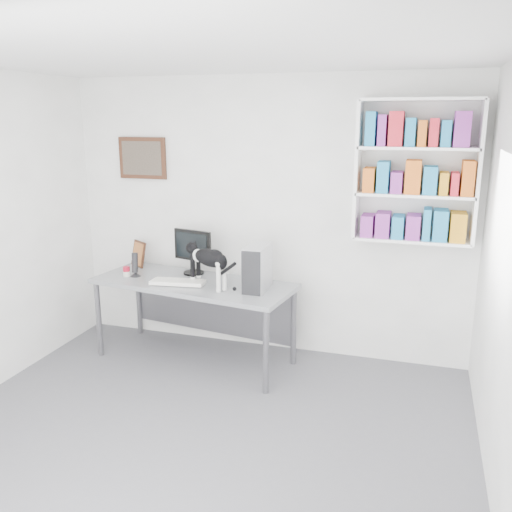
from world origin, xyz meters
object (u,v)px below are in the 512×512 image
Objects in this scene: keyboard at (178,282)px; pc_tower at (257,268)px; bookshelf at (416,172)px; desk at (194,321)px; soup_can at (127,271)px; monitor at (193,252)px; cat at (209,267)px; speaker at (135,264)px; leaning_print at (139,253)px.

keyboard is 0.78m from pc_tower.
bookshelf reaches higher than desk.
bookshelf is 12.81× the size of soup_can.
keyboard is (-0.00, -0.36, -0.21)m from monitor.
cat is (-0.44, -0.07, -0.02)m from pc_tower.
soup_can is (-1.34, 0.01, -0.15)m from pc_tower.
monitor is 0.91× the size of keyboard.
cat reaches higher than keyboard.
cat is at bearing -172.32° from pc_tower.
keyboard is at bearing -25.93° from speaker.
desk is (-1.95, -0.39, -1.45)m from bookshelf.
pc_tower is at bearing 4.02° from desk.
soup_can is at bearing -168.93° from desk.
leaning_print is 0.45× the size of cat.
monitor reaches higher than desk.
keyboard is 0.53m from speaker.
pc_tower reaches higher than desk.
keyboard is at bearing -166.12° from bookshelf.
soup_can is at bearing 163.73° from keyboard.
speaker is (-1.26, 0.04, -0.08)m from pc_tower.
speaker reaches higher than keyboard.
cat is (0.31, 0.01, 0.17)m from keyboard.
bookshelf is 2.05× the size of cat.
desk is 19.76× the size of soup_can.
desk is 3.84× the size of keyboard.
desk is 7.86× the size of speaker.
speaker is at bearing 159.52° from keyboard.
speaker is 2.51× the size of soup_can.
desk is at bearing -53.80° from monitor.
pc_tower is 0.67× the size of cat.
cat is (0.82, -0.11, 0.06)m from speaker.
keyboard is 0.81m from leaning_print.
keyboard is at bearing -150.48° from cat.
bookshelf is 2.86m from leaning_print.
desk is 4.73× the size of pc_tower.
leaning_print is 2.83× the size of soup_can.
monitor is (-0.10, 0.24, 0.62)m from desk.
keyboard is (-0.10, -0.12, 0.42)m from desk.
leaning_print is at bearing -174.02° from monitor.
bookshelf reaches higher than cat.
leaning_print is at bearing -176.28° from cat.
leaning_print is (-0.15, 0.34, 0.02)m from speaker.
cat is (0.31, -0.36, -0.04)m from monitor.
cat is at bearing -20.90° from speaker.
soup_can is at bearing -175.60° from speaker.
cat reaches higher than soup_can.
bookshelf is 5.09× the size of speaker.
soup_can is (-2.64, -0.42, -1.00)m from bookshelf.
soup_can is (-0.59, -0.28, -0.18)m from monitor.
pc_tower is 1.46m from leaning_print.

